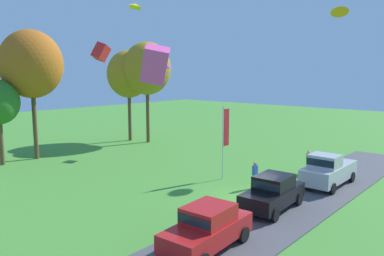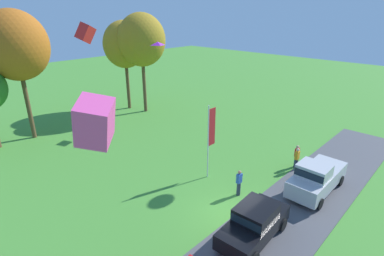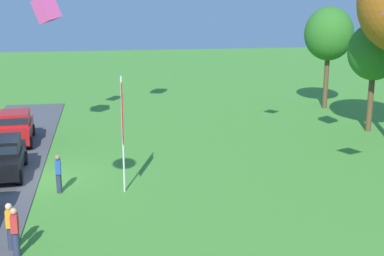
{
  "view_description": "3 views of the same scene",
  "coord_description": "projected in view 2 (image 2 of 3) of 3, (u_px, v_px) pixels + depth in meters",
  "views": [
    {
      "loc": [
        -17.93,
        -11.21,
        7.24
      ],
      "look_at": [
        2.44,
        6.74,
        3.28
      ],
      "focal_mm": 35.0,
      "sensor_mm": 36.0,
      "label": 1
    },
    {
      "loc": [
        -11.45,
        -7.7,
        10.69
      ],
      "look_at": [
        1.54,
        4.55,
        3.62
      ],
      "focal_mm": 28.0,
      "sensor_mm": 36.0,
      "label": 2
    },
    {
      "loc": [
        24.55,
        3.09,
        8.38
      ],
      "look_at": [
        2.84,
        6.72,
        2.89
      ],
      "focal_mm": 50.0,
      "sensor_mm": 36.0,
      "label": 3
    }
  ],
  "objects": [
    {
      "name": "car_pickup_by_flagpole",
      "position": [
        316.0,
        177.0,
        18.38
      ],
      "size": [
        5.0,
        2.05,
        2.14
      ],
      "color": "#B7B7BC",
      "rests_on": "ground"
    },
    {
      "name": "flag_banner",
      "position": [
        211.0,
        132.0,
        19.54
      ],
      "size": [
        0.71,
        0.08,
        5.11
      ],
      "color": "silver",
      "rests_on": "ground"
    },
    {
      "name": "kite_diamond_topmost",
      "position": [
        158.0,
        43.0,
        26.89
      ],
      "size": [
        1.31,
        1.32,
        0.3
      ],
      "primitive_type": "pyramid",
      "rotation": [
        -0.01,
        0.0,
        5.9
      ],
      "color": "purple"
    },
    {
      "name": "tree_center_back",
      "position": [
        125.0,
        45.0,
        32.36
      ],
      "size": [
        4.61,
        4.61,
        9.72
      ],
      "color": "brown",
      "rests_on": "ground"
    },
    {
      "name": "person_beside_suv",
      "position": [
        239.0,
        183.0,
        18.23
      ],
      "size": [
        0.36,
        0.24,
        1.71
      ],
      "color": "#2D334C",
      "rests_on": "ground"
    },
    {
      "name": "car_sedan_far_end",
      "position": [
        255.0,
        222.0,
        14.62
      ],
      "size": [
        4.5,
        2.16,
        1.84
      ],
      "color": "black",
      "rests_on": "ground"
    },
    {
      "name": "tree_far_right",
      "position": [
        16.0,
        46.0,
        23.99
      ],
      "size": [
        5.13,
        5.13,
        10.84
      ],
      "color": "brown",
      "rests_on": "ground"
    },
    {
      "name": "tree_left_of_center",
      "position": [
        142.0,
        40.0,
        31.06
      ],
      "size": [
        4.97,
        4.97,
        10.5
      ],
      "color": "brown",
      "rests_on": "ground"
    },
    {
      "name": "kite_box_trailing_tail",
      "position": [
        95.0,
        122.0,
        8.8
      ],
      "size": [
        1.49,
        1.76,
        1.75
      ],
      "primitive_type": "cube",
      "rotation": [
        -0.2,
        0.3,
        3.86
      ],
      "color": "#EA4C9E"
    },
    {
      "name": "kite_box_high_right",
      "position": [
        85.0,
        33.0,
        23.35
      ],
      "size": [
        1.61,
        1.37,
        1.75
      ],
      "primitive_type": "cube",
      "rotation": [
        -0.42,
        0.3,
        4.98
      ],
      "color": "red"
    },
    {
      "name": "ground_plane",
      "position": [
        233.0,
        217.0,
        16.59
      ],
      "size": [
        120.0,
        120.0,
        0.0
      ],
      "primitive_type": "plane",
      "color": "#478E33"
    },
    {
      "name": "person_watching_sky",
      "position": [
        296.0,
        156.0,
        21.54
      ],
      "size": [
        0.36,
        0.24,
        1.71
      ],
      "color": "#2D334C",
      "rests_on": "ground"
    },
    {
      "name": "pavement_strip",
      "position": [
        269.0,
        236.0,
        15.15
      ],
      "size": [
        36.0,
        4.4,
        0.06
      ],
      "primitive_type": "cube",
      "color": "#4C4C51",
      "rests_on": "ground"
    },
    {
      "name": "person_on_lawn",
      "position": [
        297.0,
        159.0,
        21.09
      ],
      "size": [
        0.36,
        0.24,
        1.71
      ],
      "color": "#2D334C",
      "rests_on": "ground"
    }
  ]
}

